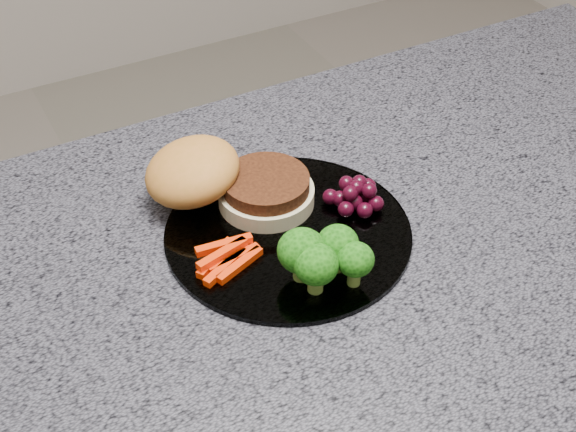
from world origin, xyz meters
The scene contains 6 objects.
countertop centered at (0.00, 0.00, 0.88)m, with size 1.20×0.60×0.04m, color #53525D.
plate centered at (-0.05, 0.03, 0.90)m, with size 0.26×0.26×0.01m, color white.
burger centered at (-0.09, 0.11, 0.93)m, with size 0.20×0.18×0.06m.
carrot_sticks centered at (-0.12, 0.01, 0.91)m, with size 0.07×0.06×0.02m.
broccoli centered at (-0.05, -0.05, 0.94)m, with size 0.08×0.07×0.06m.
grape_bunch centered at (0.04, 0.03, 0.92)m, with size 0.06×0.05×0.03m.
Camera 1 is at (-0.34, -0.53, 1.46)m, focal length 50.00 mm.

